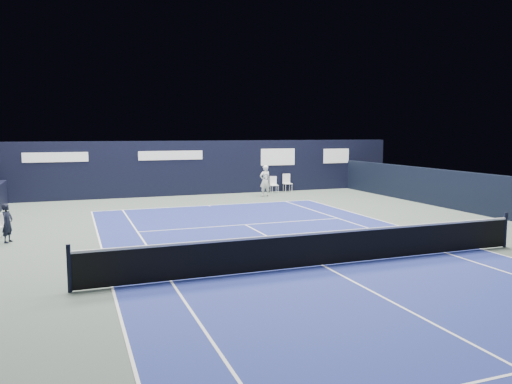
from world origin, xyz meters
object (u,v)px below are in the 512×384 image
tennis_net (323,247)px  tennis_player (265,181)px  folding_chair_back_a (287,182)px  folding_chair_back_b (274,183)px

tennis_net → tennis_player: tennis_player is taller
folding_chair_back_a → folding_chair_back_b: size_ratio=1.11×
tennis_net → folding_chair_back_a: bearing=69.4°
folding_chair_back_b → tennis_net: (-5.03, -15.68, -0.05)m
tennis_net → tennis_player: (3.91, 14.26, 0.37)m
folding_chair_back_b → tennis_net: 16.47m
folding_chair_back_b → tennis_player: bearing=-125.1°
folding_chair_back_a → folding_chair_back_b: (-0.94, -0.16, -0.06)m
tennis_player → folding_chair_back_b: bearing=51.9°
tennis_net → tennis_player: 14.79m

